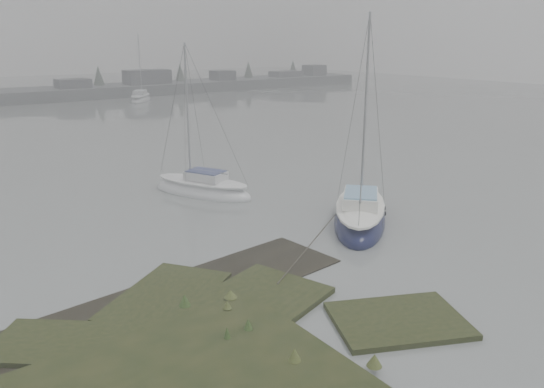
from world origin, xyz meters
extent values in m
plane|color=slate|center=(0.00, 30.00, 0.00)|extent=(160.00, 160.00, 0.00)
cube|color=#4C4F51|center=(26.00, 62.00, 0.60)|extent=(60.00, 8.00, 1.60)
cube|color=#424247|center=(10.00, 61.00, 1.40)|extent=(4.00, 3.00, 2.20)
cube|color=#424247|center=(20.00, 61.00, 1.80)|extent=(6.00, 3.00, 3.00)
cube|color=#424247|center=(32.00, 61.00, 1.55)|extent=(3.00, 3.00, 2.50)
cube|color=#424247|center=(44.00, 61.00, 1.30)|extent=(5.00, 3.00, 2.00)
cube|color=#424247|center=(50.00, 61.00, 1.70)|extent=(3.00, 3.00, 2.80)
cone|color=#384238|center=(14.00, 63.00, 2.20)|extent=(2.00, 2.00, 3.50)
cone|color=#384238|center=(26.00, 63.00, 2.20)|extent=(2.00, 2.00, 3.50)
cone|color=#384238|center=(38.00, 63.00, 2.20)|extent=(2.00, 2.00, 3.50)
cone|color=#384238|center=(47.00, 63.00, 2.20)|extent=(2.00, 2.00, 3.50)
ellipsoid|color=black|center=(5.55, 5.99, 0.11)|extent=(6.15, 5.97, 1.57)
ellipsoid|color=white|center=(5.55, 5.99, 0.74)|extent=(5.25, 5.10, 0.44)
cube|color=white|center=(5.35, 5.80, 1.12)|extent=(2.56, 2.53, 0.46)
cube|color=#7AA6C9|center=(5.35, 5.80, 1.38)|extent=(2.36, 2.33, 0.07)
cylinder|color=#939399|center=(6.16, 6.56, 4.75)|extent=(0.10, 0.10, 7.38)
cylinder|color=#939399|center=(5.22, 5.67, 1.38)|extent=(1.93, 1.83, 0.08)
ellipsoid|color=white|center=(2.29, 13.63, 0.10)|extent=(4.04, 5.79, 1.35)
ellipsoid|color=silver|center=(2.29, 13.63, 0.63)|extent=(3.41, 4.99, 0.38)
cube|color=silver|center=(2.39, 13.42, 0.97)|extent=(1.89, 2.23, 0.40)
cube|color=navy|center=(2.39, 13.42, 1.19)|extent=(1.75, 2.05, 0.06)
cylinder|color=#939399|center=(1.98, 14.27, 4.08)|extent=(0.09, 0.09, 6.34)
cylinder|color=#939399|center=(2.46, 13.27, 1.19)|extent=(1.02, 2.03, 0.07)
ellipsoid|color=#A7ACB0|center=(15.87, 53.70, 0.11)|extent=(5.19, 6.21, 1.50)
ellipsoid|color=silver|center=(15.87, 53.70, 0.70)|extent=(4.40, 5.33, 0.42)
cube|color=silver|center=(15.71, 53.48, 1.07)|extent=(2.29, 2.49, 0.44)
cube|color=silver|center=(15.71, 53.48, 1.32)|extent=(2.12, 2.29, 0.07)
cylinder|color=#939399|center=(16.32, 54.35, 4.53)|extent=(0.10, 0.10, 7.04)
cylinder|color=#939399|center=(15.61, 53.34, 1.32)|extent=(1.48, 2.06, 0.08)
camera|label=1|loc=(-9.84, -8.83, 7.45)|focal=35.00mm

